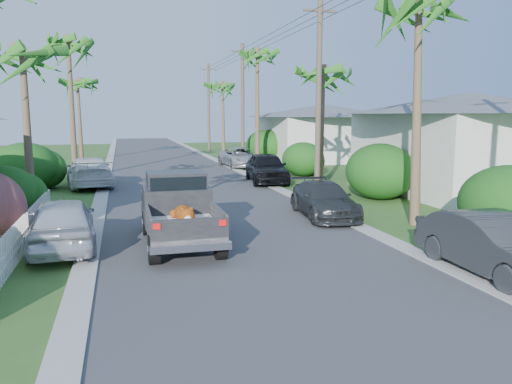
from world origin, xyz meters
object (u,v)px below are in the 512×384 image
object	(u,v)px
parked_car_rn	(494,245)
utility_pole_d	(209,107)
parked_car_rf	(267,168)
parked_car_rd	(241,158)
palm_r_a	(422,0)
palm_r_d	(223,84)
utility_pole_b	(319,96)
house_right_far	(323,135)
pickup_truck	(178,208)
parked_car_lf	(89,172)
parked_car_ln	(62,224)
house_right_near	(466,146)
palm_r_c	(257,53)
palm_r_b	(322,71)
palm_l_b	(21,50)
utility_pole_c	(243,104)
parked_car_rm	(324,200)
palm_l_d	(77,81)
palm_l_c	(68,41)

from	to	relation	value
parked_car_rn	utility_pole_d	distance (m)	42.62
parked_car_rf	parked_car_rd	world-z (taller)	parked_car_rf
palm_r_a	palm_r_d	size ratio (longest dim) A/B	1.09
utility_pole_b	utility_pole_d	world-z (taller)	same
house_right_far	pickup_truck	bearing A→B (deg)	-121.30
palm_r_a	utility_pole_b	distance (m)	7.58
parked_car_lf	parked_car_ln	bearing A→B (deg)	82.40
house_right_near	utility_pole_b	world-z (taller)	utility_pole_b
house_right_near	utility_pole_d	world-z (taller)	utility_pole_d
pickup_truck	palm_r_c	distance (m)	22.95
parked_car_rn	parked_car_ln	xyz separation A→B (m)	(-10.00, 5.02, 0.03)
pickup_truck	parked_car_ln	xyz separation A→B (m)	(-3.22, -0.11, -0.27)
palm_r_b	palm_r_a	bearing A→B (deg)	-91.91
palm_r_c	parked_car_rd	bearing A→B (deg)	169.73
house_right_far	utility_pole_d	distance (m)	15.16
parked_car_rf	house_right_near	world-z (taller)	house_right_near
parked_car_rf	house_right_near	size ratio (longest dim) A/B	0.54
parked_car_lf	palm_l_b	bearing A→B (deg)	66.79
parked_car_rn	palm_r_c	world-z (taller)	palm_r_c
parked_car_rf	palm_r_a	xyz separation A→B (m)	(1.87, -11.55, 6.59)
utility_pole_c	parked_car_lf	bearing A→B (deg)	-137.96
pickup_truck	parked_car_rm	world-z (taller)	pickup_truck
house_right_near	palm_r_d	bearing A→B (deg)	103.07
palm_r_c	parked_car_rm	bearing A→B (deg)	-97.52
parked_car_ln	palm_r_b	world-z (taller)	palm_r_b
parked_car_rf	house_right_far	distance (m)	15.17
utility_pole_c	utility_pole_d	xyz separation A→B (m)	(0.00, 15.00, 0.00)
parked_car_rn	parked_car_ln	bearing A→B (deg)	153.96
utility_pole_d	palm_r_a	bearing A→B (deg)	-88.92
parked_car_rd	palm_l_b	world-z (taller)	palm_l_b
palm_r_b	utility_pole_d	bearing A→B (deg)	92.05
parked_car_rn	palm_l_d	bearing A→B (deg)	109.57
parked_car_lf	palm_r_c	distance (m)	15.37
palm_r_b	utility_pole_c	world-z (taller)	utility_pole_c
utility_pole_b	utility_pole_d	size ratio (longest dim) A/B	1.00
palm_l_d	utility_pole_b	world-z (taller)	utility_pole_b
parked_car_rd	house_right_far	bearing A→B (deg)	21.32
utility_pole_c	palm_l_b	bearing A→B (deg)	-127.78
palm_l_b	parked_car_rf	bearing A→B (deg)	26.30
palm_r_c	parked_car_ln	bearing A→B (deg)	-118.74
palm_l_b	palm_l_c	size ratio (longest dim) A/B	0.80
parked_car_lf	palm_r_a	bearing A→B (deg)	124.64
parked_car_rd	house_right_near	bearing A→B (deg)	-64.62
parked_car_ln	palm_l_b	xyz separation A→B (m)	(-1.80, 6.42, 5.40)
parked_car_rn	parked_car_rf	size ratio (longest dim) A/B	0.88
palm_l_d	palm_r_b	size ratio (longest dim) A/B	1.07
pickup_truck	palm_r_d	bearing A→B (deg)	76.43
pickup_truck	parked_car_lf	world-z (taller)	pickup_truck
palm_l_b	house_right_near	size ratio (longest dim) A/B	0.82
parked_car_lf	utility_pole_d	size ratio (longest dim) A/B	0.59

